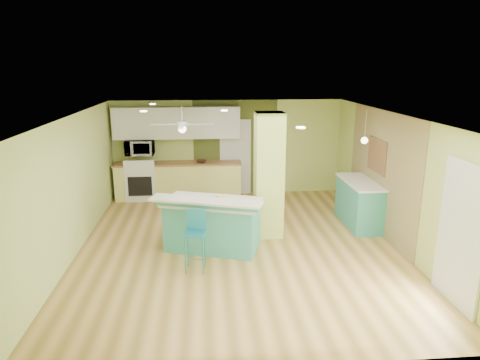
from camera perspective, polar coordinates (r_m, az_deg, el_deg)
name	(u,v)px	position (r m, az deg, el deg)	size (l,w,h in m)	color
floor	(238,245)	(8.37, -0.23, -8.69)	(6.00, 7.00, 0.01)	olive
ceiling	(238,115)	(7.71, -0.25, 8.64)	(6.00, 7.00, 0.01)	white
wall_back	(228,148)	(11.36, -1.66, 4.32)	(6.00, 0.01, 2.50)	#B8C76A
wall_front	(264,270)	(4.69, 3.26, -11.85)	(6.00, 0.01, 2.50)	#B8C76A
wall_left	(72,187)	(8.28, -21.45, -0.82)	(0.01, 7.00, 2.50)	#B8C76A
wall_right	(394,179)	(8.71, 19.87, 0.08)	(0.01, 7.00, 2.50)	#B8C76A
wood_panel	(381,172)	(9.24, 18.26, 1.04)	(0.02, 3.40, 2.50)	olive
olive_accent	(235,148)	(11.36, -0.64, 4.32)	(2.20, 0.02, 2.50)	#474E1F
interior_door	(235,157)	(11.38, -0.63, 3.06)	(0.82, 0.05, 2.00)	silver
french_door	(461,235)	(6.83, 27.35, -6.54)	(0.04, 1.08, 2.10)	silver
column	(269,175)	(8.50, 3.86, 0.61)	(0.55, 0.55, 2.50)	#B0C159
kitchen_run	(179,180)	(11.24, -8.17, -0.02)	(3.25, 0.63, 0.94)	#E3DA77
stove	(142,181)	(11.33, -12.97, -0.19)	(0.76, 0.66, 1.08)	silver
upper_cabinets	(177,123)	(11.07, -8.42, 7.56)	(3.20, 0.34, 0.80)	silver
microwave	(140,147)	(11.15, -13.23, 4.24)	(0.70, 0.48, 0.39)	white
ceiling_fan	(182,125)	(9.74, -7.72, 7.32)	(1.41, 1.41, 0.61)	white
pendant_lamp	(364,140)	(9.12, 16.26, 5.11)	(0.14, 0.14, 0.69)	silver
wall_decor	(377,156)	(9.34, 17.81, 3.12)	(0.03, 0.90, 0.70)	brown
peninsula	(212,223)	(8.07, -3.71, -5.79)	(2.13, 1.60, 1.08)	teal
bar_stool	(195,230)	(7.23, -5.98, -6.68)	(0.39, 0.39, 1.05)	teal
side_counter	(359,203)	(9.60, 15.62, -2.94)	(0.65, 1.52, 0.98)	teal
fruit_bowl	(202,161)	(11.05, -5.15, 2.49)	(0.27, 0.27, 0.07)	#3C2218
canister	(220,199)	(7.80, -2.66, -2.54)	(0.16, 0.16, 0.15)	gold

